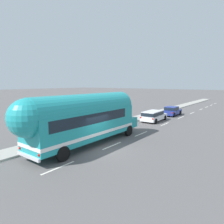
# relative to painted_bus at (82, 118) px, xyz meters

# --- Properties ---
(ground_plane) EXTENTS (300.00, 300.00, 0.00)m
(ground_plane) POSITION_rel_painted_bus_xyz_m (1.77, 0.38, -2.30)
(ground_plane) COLOR #565454
(lane_markings) EXTENTS (3.68, 80.00, 0.01)m
(lane_markings) POSITION_rel_painted_bus_xyz_m (-0.73, 13.18, -2.30)
(lane_markings) COLOR silver
(lane_markings) RESTS_ON ground
(sidewalk_slab) EXTENTS (2.07, 90.00, 0.15)m
(sidewalk_slab) POSITION_rel_painted_bus_xyz_m (-2.81, 10.38, -2.23)
(sidewalk_slab) COLOR #9E9B93
(sidewalk_slab) RESTS_ON ground
(painted_bus) EXTENTS (2.64, 12.37, 4.12)m
(painted_bus) POSITION_rel_painted_bus_xyz_m (0.00, 0.00, 0.00)
(painted_bus) COLOR teal
(painted_bus) RESTS_ON ground
(car_lead) EXTENTS (2.10, 4.64, 1.37)m
(car_lead) POSITION_rel_painted_bus_xyz_m (-0.18, 12.97, -1.51)
(car_lead) COLOR white
(car_lead) RESTS_ON ground
(car_second) EXTENTS (2.03, 4.32, 1.37)m
(car_second) POSITION_rel_painted_bus_xyz_m (-0.09, 19.18, -1.57)
(car_second) COLOR navy
(car_second) RESTS_ON ground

